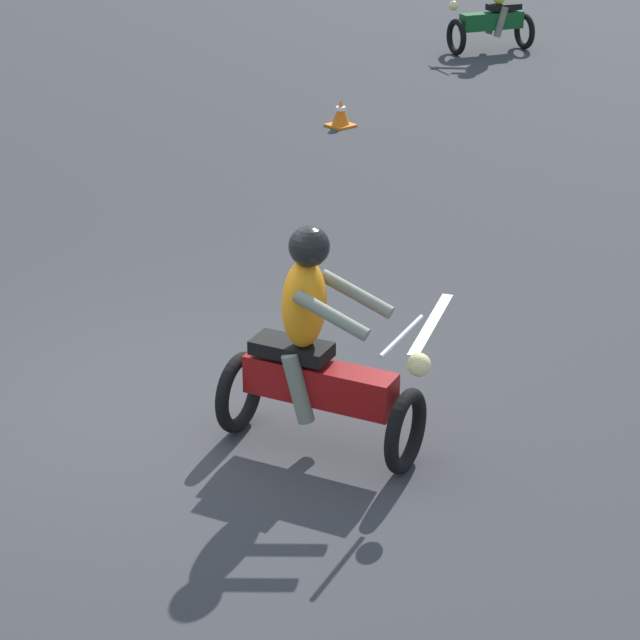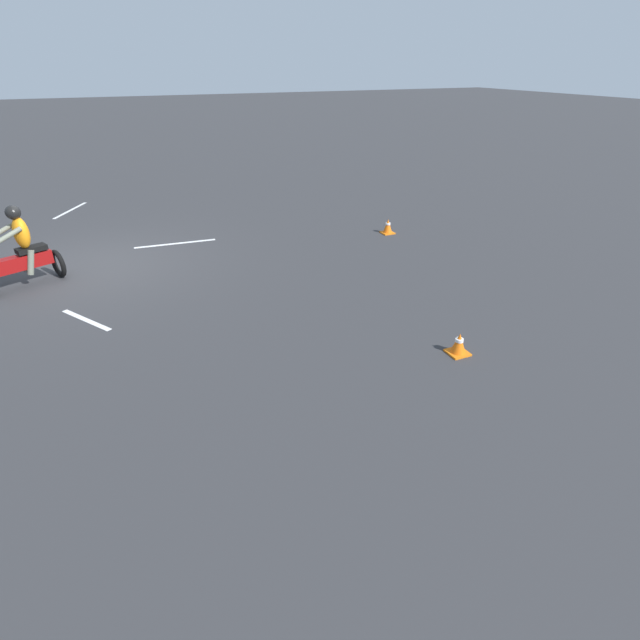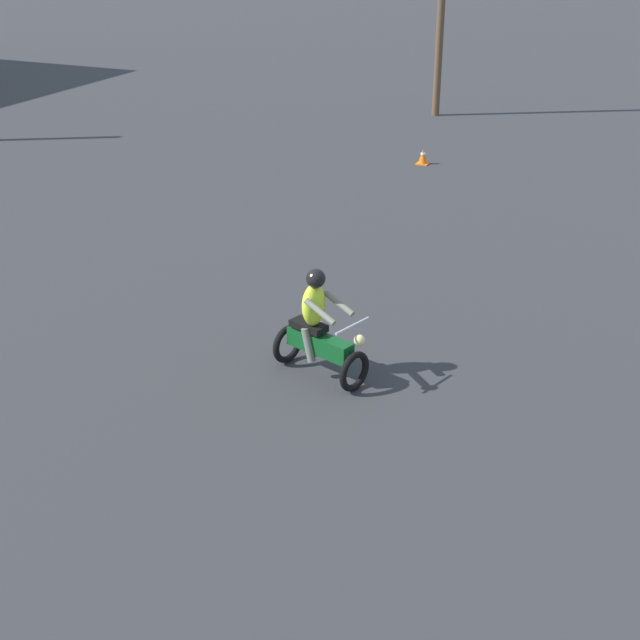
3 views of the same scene
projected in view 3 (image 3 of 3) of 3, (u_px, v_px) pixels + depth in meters
The scene contains 2 objects.
motorcycle_rider_background at pixel (318, 330), 12.78m from camera, with size 1.03×1.55×1.66m.
traffic_cone_mid_center at pixel (423, 157), 23.48m from camera, with size 0.32×0.32×0.41m.
Camera 3 is at (-17.62, 6.72, 6.31)m, focal length 50.00 mm.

